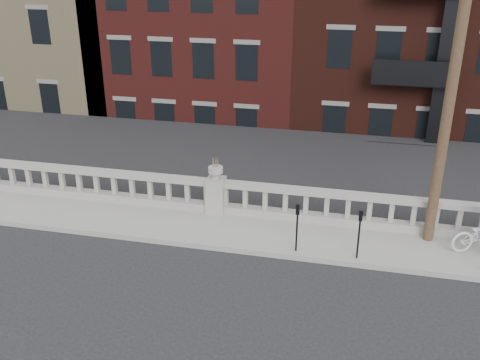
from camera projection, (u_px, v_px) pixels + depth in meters
The scene contains 8 objects.
ground at pixel (174, 288), 13.01m from camera, with size 120.00×120.00×0.00m, color black.
sidewalk at pixel (208, 228), 15.66m from camera, with size 32.00×2.20×0.15m, color gray.
balustrade at pixel (216, 197), 16.29m from camera, with size 28.00×0.34×1.03m.
planter_pedestal at pixel (216, 191), 16.21m from camera, with size 0.55×0.55×1.76m.
lower_level at pixel (307, 37), 32.46m from camera, with size 80.00×44.00×20.80m.
utility_pole at pixel (457, 55), 12.88m from camera, with size 1.60×0.28×10.00m.
parking_meter_b at pixel (297, 223), 13.99m from camera, with size 0.10×0.09×1.36m.
parking_meter_c at pixel (359, 229), 13.66m from camera, with size 0.10×0.09×1.36m.
Camera 1 is at (3.98, -10.26, 7.59)m, focal length 40.00 mm.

